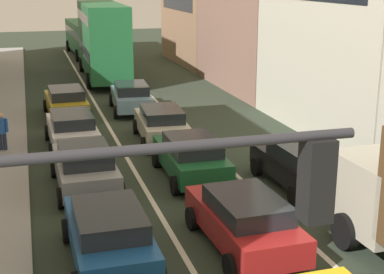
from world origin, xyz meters
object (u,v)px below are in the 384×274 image
at_px(sedan_left_lane_fifth, 66,101).
at_px(hatchback_centre_lane_third, 191,156).
at_px(sedan_right_lane_behind_truck, 301,165).
at_px(bus_mid_queue_primary, 103,38).
at_px(bus_far_queue_secondary, 87,36).
at_px(wagon_left_lane_second, 109,234).
at_px(sedan_left_lane_third, 85,166).
at_px(sedan_centre_lane_fifth, 131,96).
at_px(sedan_left_lane_fourth, 72,129).
at_px(pedestrian_near_kerb, 2,130).
at_px(coupe_centre_lane_fourth, 161,123).
at_px(sedan_centre_lane_second, 244,219).

bearing_deg(sedan_left_lane_fifth, hatchback_centre_lane_third, -163.07).
xyz_separation_m(sedan_right_lane_behind_truck, bus_mid_queue_primary, (-3.51, 22.44, 2.03)).
distance_m(bus_mid_queue_primary, bus_far_queue_secondary, 12.35).
distance_m(wagon_left_lane_second, bus_mid_queue_primary, 26.26).
xyz_separation_m(sedan_left_lane_third, sedan_centre_lane_fifth, (3.49, 10.76, 0.00)).
bearing_deg(hatchback_centre_lane_third, bus_mid_queue_primary, 1.32).
distance_m(sedan_centre_lane_fifth, sedan_left_lane_fifth, 3.35).
bearing_deg(bus_mid_queue_primary, wagon_left_lane_second, 174.37).
distance_m(sedan_left_lane_fourth, sedan_right_lane_behind_truck, 9.67).
bearing_deg(sedan_right_lane_behind_truck, sedan_left_lane_fourth, 44.40).
height_order(sedan_centre_lane_fifth, pedestrian_near_kerb, pedestrian_near_kerb).
bearing_deg(hatchback_centre_lane_third, pedestrian_near_kerb, 53.34).
distance_m(sedan_left_lane_third, sedan_right_lane_behind_truck, 7.14).
distance_m(hatchback_centre_lane_third, sedan_left_lane_fourth, 6.10).
distance_m(wagon_left_lane_second, sedan_right_lane_behind_truck, 7.74).
bearing_deg(wagon_left_lane_second, sedan_centre_lane_fifth, -12.51).
relative_size(wagon_left_lane_second, pedestrian_near_kerb, 2.60).
bearing_deg(sedan_centre_lane_fifth, sedan_left_lane_third, 166.03).
bearing_deg(sedan_left_lane_fifth, coupe_centre_lane_fourth, -149.38).
bearing_deg(bus_mid_queue_primary, sedan_left_lane_fifth, 164.15).
bearing_deg(sedan_left_lane_third, sedan_centre_lane_fifth, -18.90).
relative_size(coupe_centre_lane_fourth, pedestrian_near_kerb, 2.66).
height_order(sedan_left_lane_third, bus_mid_queue_primary, bus_mid_queue_primary).
bearing_deg(bus_mid_queue_primary, coupe_centre_lane_fourth, -177.10).
xyz_separation_m(sedan_left_lane_third, bus_mid_queue_primary, (3.39, 20.62, 2.03)).
height_order(bus_mid_queue_primary, bus_far_queue_secondary, bus_mid_queue_primary).
height_order(sedan_left_lane_fourth, pedestrian_near_kerb, pedestrian_near_kerb).
xyz_separation_m(sedan_left_lane_fourth, sedan_right_lane_behind_truck, (6.91, -6.76, 0.00)).
distance_m(sedan_left_lane_fourth, sedan_centre_lane_fifth, 6.78).
bearing_deg(sedan_right_lane_behind_truck, bus_far_queue_secondary, 4.21).
bearing_deg(sedan_left_lane_fifth, sedan_right_lane_behind_truck, -152.88).
relative_size(wagon_left_lane_second, bus_mid_queue_primary, 0.41).
relative_size(hatchback_centre_lane_third, sedan_centre_lane_fifth, 0.98).
bearing_deg(bus_far_queue_secondary, sedan_left_lane_third, 171.95).
distance_m(sedan_left_lane_third, bus_mid_queue_primary, 20.99).
bearing_deg(sedan_left_lane_fifth, sedan_centre_lane_second, -169.90).
bearing_deg(bus_mid_queue_primary, hatchback_centre_lane_third, -177.51).
bearing_deg(wagon_left_lane_second, pedestrian_near_kerb, 14.70).
xyz_separation_m(sedan_left_lane_fifth, bus_mid_queue_primary, (3.24, 10.21, 2.03)).
distance_m(wagon_left_lane_second, hatchback_centre_lane_third, 6.53).
bearing_deg(bus_far_queue_secondary, coupe_centre_lane_fourth, 178.41).
bearing_deg(sedan_centre_lane_second, bus_far_queue_secondary, -2.25).
relative_size(wagon_left_lane_second, bus_far_queue_secondary, 0.41).
relative_size(sedan_centre_lane_fifth, bus_far_queue_secondary, 0.42).
relative_size(hatchback_centre_lane_third, coupe_centre_lane_fourth, 0.98).
relative_size(hatchback_centre_lane_third, sedan_right_lane_behind_truck, 1.00).
bearing_deg(sedan_right_lane_behind_truck, coupe_centre_lane_fourth, 24.52).
bearing_deg(coupe_centre_lane_fourth, sedan_centre_lane_second, -177.27).
height_order(wagon_left_lane_second, bus_mid_queue_primary, bus_mid_queue_primary).
xyz_separation_m(hatchback_centre_lane_third, sedan_centre_lane_fifth, (-0.17, 10.68, 0.00)).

